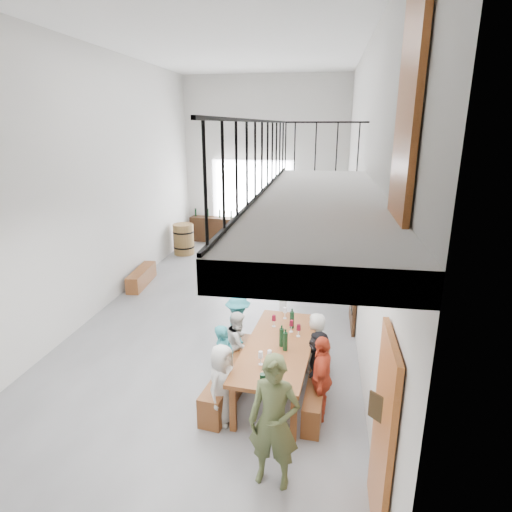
% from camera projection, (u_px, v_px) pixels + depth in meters
% --- Properties ---
extents(floor, '(12.00, 12.00, 0.00)m').
position_uv_depth(floor, '(227.00, 310.00, 9.48)').
color(floor, slate).
rests_on(floor, ground).
extents(room_walls, '(12.00, 12.00, 12.00)m').
position_uv_depth(room_walls, '(223.00, 145.00, 8.43)').
color(room_walls, silver).
rests_on(room_walls, ground).
extents(gateway_portal, '(2.80, 0.08, 2.80)m').
position_uv_depth(gateway_portal, '(253.00, 201.00, 14.73)').
color(gateway_portal, white).
rests_on(gateway_portal, ground).
extents(right_wall_decor, '(0.07, 8.28, 5.07)m').
position_uv_depth(right_wall_decor, '(364.00, 269.00, 6.79)').
color(right_wall_decor, '#AF5924').
rests_on(right_wall_decor, ground).
extents(balcony, '(1.52, 5.62, 4.00)m').
position_uv_depth(balcony, '(320.00, 206.00, 5.35)').
color(balcony, white).
rests_on(balcony, ground).
extents(tasting_table, '(1.17, 2.44, 0.79)m').
position_uv_depth(tasting_table, '(278.00, 350.00, 6.41)').
color(tasting_table, brown).
rests_on(tasting_table, ground).
extents(bench_inner, '(0.59, 2.00, 0.45)m').
position_uv_depth(bench_inner, '(233.00, 377.00, 6.57)').
color(bench_inner, brown).
rests_on(bench_inner, ground).
extents(bench_wall, '(0.38, 1.89, 0.43)m').
position_uv_depth(bench_wall, '(317.00, 385.00, 6.38)').
color(bench_wall, brown).
rests_on(bench_wall, ground).
extents(tableware, '(0.53, 1.69, 0.35)m').
position_uv_depth(tableware, '(282.00, 334.00, 6.43)').
color(tableware, black).
rests_on(tableware, tasting_table).
extents(side_bench, '(0.43, 1.47, 0.41)m').
position_uv_depth(side_bench, '(142.00, 277.00, 10.93)').
color(side_bench, brown).
rests_on(side_bench, ground).
extents(oak_barrel, '(0.66, 0.66, 0.97)m').
position_uv_depth(oak_barrel, '(184.00, 239.00, 13.46)').
color(oak_barrel, olive).
rests_on(oak_barrel, ground).
extents(serving_counter, '(1.66, 0.61, 0.86)m').
position_uv_depth(serving_counter, '(214.00, 229.00, 14.95)').
color(serving_counter, '#3B2210').
rests_on(serving_counter, ground).
extents(counter_bottles, '(1.37, 0.24, 0.28)m').
position_uv_depth(counter_bottles, '(213.00, 213.00, 14.80)').
color(counter_bottles, black).
rests_on(counter_bottles, serving_counter).
extents(guest_left_a, '(0.53, 0.65, 1.15)m').
position_uv_depth(guest_left_a, '(222.00, 384.00, 5.79)').
color(guest_left_a, beige).
rests_on(guest_left_a, ground).
extents(guest_left_b, '(0.34, 0.46, 1.13)m').
position_uv_depth(guest_left_b, '(224.00, 360.00, 6.39)').
color(guest_left_b, teal).
rests_on(guest_left_b, ground).
extents(guest_left_c, '(0.43, 0.54, 1.09)m').
position_uv_depth(guest_left_c, '(239.00, 343.00, 6.94)').
color(guest_left_c, beige).
rests_on(guest_left_c, ground).
extents(guest_left_d, '(0.63, 0.85, 1.17)m').
position_uv_depth(guest_left_d, '(238.00, 327.00, 7.39)').
color(guest_left_d, teal).
rests_on(guest_left_d, ground).
extents(guest_right_a, '(0.36, 0.75, 1.25)m').
position_uv_depth(guest_right_a, '(321.00, 378.00, 5.85)').
color(guest_right_a, '#C53D21').
rests_on(guest_right_a, ground).
extents(guest_right_b, '(0.39, 0.99, 1.04)m').
position_uv_depth(guest_right_b, '(318.00, 363.00, 6.40)').
color(guest_right_b, black).
rests_on(guest_right_b, ground).
extents(guest_right_c, '(0.34, 0.51, 1.03)m').
position_uv_depth(guest_right_c, '(316.00, 343.00, 7.01)').
color(guest_right_c, beige).
rests_on(guest_right_c, ground).
extents(host_standing, '(0.63, 0.46, 1.61)m').
position_uv_depth(host_standing, '(274.00, 422.00, 4.71)').
color(host_standing, '#4B5630').
rests_on(host_standing, ground).
extents(potted_plant, '(0.49, 0.45, 0.47)m').
position_uv_depth(potted_plant, '(338.00, 292.00, 9.87)').
color(potted_plant, '#14491A').
rests_on(potted_plant, ground).
extents(bicycle_near, '(2.07, 1.29, 1.03)m').
position_uv_depth(bicycle_near, '(278.00, 230.00, 14.51)').
color(bicycle_near, black).
rests_on(bicycle_near, ground).
extents(bicycle_far, '(1.64, 0.56, 0.97)m').
position_uv_depth(bicycle_far, '(270.00, 236.00, 13.87)').
color(bicycle_far, black).
rests_on(bicycle_far, ground).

